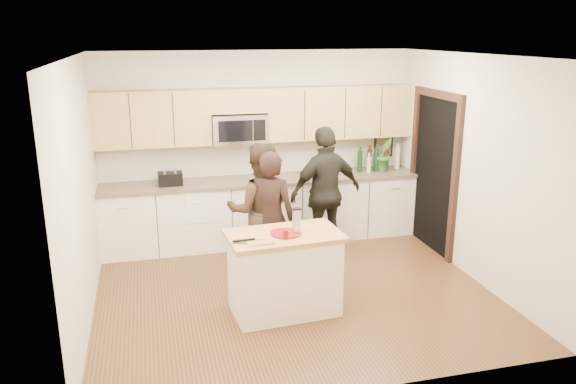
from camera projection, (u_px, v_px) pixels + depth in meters
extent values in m
plane|color=brown|center=(293.00, 290.00, 6.63)|extent=(4.50, 4.50, 0.00)
cube|color=beige|center=(258.00, 146.00, 8.12)|extent=(4.50, 0.02, 2.70)
cube|color=beige|center=(359.00, 243.00, 4.39)|extent=(4.50, 0.02, 2.70)
cube|color=beige|center=(81.00, 194.00, 5.72)|extent=(0.02, 4.00, 2.70)
cube|color=beige|center=(473.00, 168.00, 6.79)|extent=(0.02, 4.00, 2.70)
cube|color=white|center=(294.00, 56.00, 5.88)|extent=(4.50, 4.00, 0.02)
cube|color=white|center=(263.00, 211.00, 8.08)|extent=(4.50, 0.62, 0.90)
cube|color=#705F4A|center=(263.00, 180.00, 7.94)|extent=(4.50, 0.66, 0.04)
cube|color=tan|center=(152.00, 119.00, 7.49)|extent=(1.55, 0.33, 0.75)
cube|color=tan|center=(339.00, 112.00, 8.11)|extent=(2.17, 0.33, 0.75)
cube|color=tan|center=(238.00, 100.00, 7.70)|extent=(0.78, 0.33, 0.33)
cube|color=silver|center=(239.00, 129.00, 7.78)|extent=(0.76, 0.40, 0.40)
cube|color=black|center=(235.00, 131.00, 7.57)|extent=(0.47, 0.01, 0.29)
cube|color=black|center=(260.00, 130.00, 7.65)|extent=(0.17, 0.01, 0.29)
cube|color=black|center=(434.00, 175.00, 7.71)|extent=(0.02, 1.05, 2.10)
cube|color=black|center=(455.00, 186.00, 7.17)|extent=(0.06, 0.10, 2.10)
cube|color=black|center=(414.00, 166.00, 8.24)|extent=(0.06, 0.10, 2.10)
cube|color=black|center=(439.00, 94.00, 7.40)|extent=(0.06, 1.25, 0.10)
cube|color=black|center=(383.00, 144.00, 8.59)|extent=(0.30, 0.03, 0.38)
cube|color=tan|center=(384.00, 145.00, 8.57)|extent=(0.24, 0.00, 0.32)
cube|color=white|center=(198.00, 206.00, 7.49)|extent=(0.34, 0.01, 0.48)
cube|color=white|center=(196.00, 184.00, 7.70)|extent=(0.34, 0.60, 0.01)
cube|color=white|center=(284.00, 275.00, 6.03)|extent=(1.15, 0.72, 0.85)
cube|color=tan|center=(284.00, 236.00, 5.90)|extent=(1.25, 0.78, 0.05)
cylinder|color=maroon|center=(286.00, 233.00, 5.88)|extent=(0.32, 0.32, 0.02)
cube|color=silver|center=(296.00, 221.00, 5.86)|extent=(0.08, 0.05, 0.25)
cube|color=black|center=(297.00, 209.00, 5.82)|extent=(0.09, 0.06, 0.02)
cylinder|color=#65100B|center=(285.00, 235.00, 5.73)|extent=(0.06, 0.06, 0.10)
cube|color=tan|center=(260.00, 242.00, 5.64)|extent=(0.28, 0.19, 0.02)
cube|color=black|center=(244.00, 240.00, 5.63)|extent=(0.23, 0.05, 0.02)
cube|color=silver|center=(251.00, 241.00, 5.64)|extent=(0.23, 0.04, 0.01)
cube|color=black|center=(170.00, 179.00, 7.60)|extent=(0.32, 0.24, 0.17)
cube|color=silver|center=(165.00, 173.00, 7.56)|extent=(0.03, 0.17, 0.00)
cube|color=silver|center=(175.00, 172.00, 7.59)|extent=(0.03, 0.17, 0.00)
cylinder|color=black|center=(360.00, 159.00, 8.29)|extent=(0.08, 0.08, 0.38)
cylinder|color=#351A09|center=(369.00, 158.00, 8.36)|extent=(0.07, 0.07, 0.38)
cylinder|color=#BBB893|center=(369.00, 163.00, 8.24)|extent=(0.07, 0.07, 0.29)
cylinder|color=black|center=(376.00, 158.00, 8.31)|extent=(0.07, 0.07, 0.40)
cylinder|color=#351A09|center=(386.00, 159.00, 8.37)|extent=(0.07, 0.07, 0.34)
cylinder|color=#BBB893|center=(397.00, 156.00, 8.48)|extent=(0.08, 0.08, 0.39)
imported|color=#397930|center=(384.00, 154.00, 8.34)|extent=(0.34, 0.36, 0.50)
imported|color=black|center=(271.00, 218.00, 6.67)|extent=(0.71, 0.62, 1.63)
imported|color=#302018|center=(260.00, 210.00, 6.87)|extent=(0.89, 0.73, 1.68)
imported|color=black|center=(326.00, 193.00, 7.42)|extent=(1.11, 0.66, 1.78)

